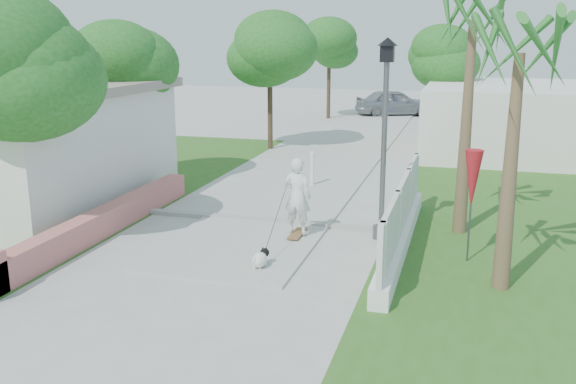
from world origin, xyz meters
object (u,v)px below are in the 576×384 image
(bollard, at_px, (312,168))
(patio_umbrella, at_px, (473,181))
(street_lamp, at_px, (384,132))
(skateboarder, at_px, (292,201))
(dog, at_px, (261,259))
(parked_car, at_px, (395,102))

(bollard, distance_m, patio_umbrella, 7.25)
(street_lamp, bearing_deg, skateboarder, -159.94)
(bollard, relative_size, dog, 1.82)
(parked_car, bearing_deg, street_lamp, 163.58)
(patio_umbrella, height_order, skateboarder, patio_umbrella)
(patio_umbrella, xyz_separation_m, dog, (-3.90, -1.61, -1.46))
(dog, bearing_deg, patio_umbrella, 32.36)
(bollard, xyz_separation_m, dog, (0.70, -7.11, -0.36))
(skateboarder, bearing_deg, patio_umbrella, -178.61)
(skateboarder, bearing_deg, parked_car, -82.81)
(parked_car, bearing_deg, skateboarder, 158.79)
(bollard, xyz_separation_m, patio_umbrella, (4.60, -5.50, 1.10))
(street_lamp, height_order, patio_umbrella, street_lamp)
(bollard, distance_m, parked_car, 18.16)
(street_lamp, bearing_deg, patio_umbrella, -27.76)
(patio_umbrella, height_order, parked_car, patio_umbrella)
(patio_umbrella, xyz_separation_m, parked_car, (-4.25, 23.65, -0.95))
(street_lamp, relative_size, skateboarder, 1.82)
(skateboarder, distance_m, parked_car, 23.35)
(patio_umbrella, bearing_deg, bollard, 129.91)
(parked_car, bearing_deg, patio_umbrella, 167.84)
(bollard, height_order, parked_car, parked_car)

